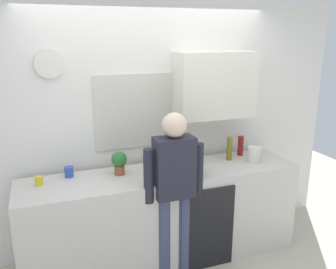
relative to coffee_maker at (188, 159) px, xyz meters
The scene contains 13 objects.
kitchen_counter 0.66m from the coffee_maker, 154.09° to the left, with size 2.77×0.64×0.94m, color beige.
dishwasher_panel 0.71m from the coffee_maker, 62.44° to the right, with size 0.56×0.02×0.85m, color black.
back_wall_assembly 0.59m from the coffee_maker, 104.89° to the left, with size 4.37×0.42×2.60m.
coffee_maker is the anchor object (origin of this frame).
bottle_red_vinegar 0.83m from the coffee_maker, 21.43° to the left, with size 0.06×0.06×0.22m, color maroon.
bottle_dark_sauce 0.27m from the coffee_maker, 167.24° to the left, with size 0.06×0.06×0.18m, color black.
bottle_olive_oil 0.61m from the coffee_maker, 20.08° to the left, with size 0.06×0.06×0.25m, color olive.
cup_yellow_cup 1.39m from the coffee_maker, behind, with size 0.07×0.07×0.09m, color yellow.
cup_blue_mug 1.14m from the coffee_maker, 164.26° to the left, with size 0.08×0.08×0.10m, color #3351B2.
potted_plant 0.66m from the coffee_maker, 161.95° to the left, with size 0.15×0.15×0.23m.
dish_soap 0.36m from the coffee_maker, 167.67° to the right, with size 0.06×0.06×0.18m.
storage_canister 0.78m from the coffee_maker, ahead, with size 0.14×0.14×0.17m, color silver.
person_at_sink 0.32m from the coffee_maker, 138.37° to the right, with size 0.57×0.22×1.60m.
Camera 1 is at (-1.08, -2.78, 2.25)m, focal length 38.12 mm.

